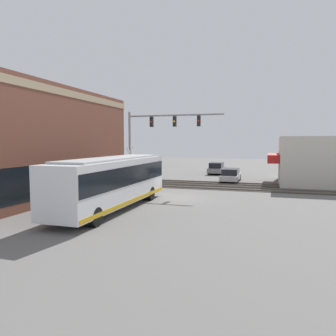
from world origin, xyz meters
name	(u,v)px	position (x,y,z in m)	size (l,w,h in m)	color
ground_plane	(178,198)	(0.00, 0.00, 0.00)	(120.00, 120.00, 0.00)	#605E5B
brick_building	(24,143)	(-2.74, 11.79, 4.18)	(18.34, 8.66, 8.35)	brown
shop_building	(330,161)	(11.96, -12.30, 2.39)	(9.18, 10.91, 4.78)	beige
city_bus	(113,181)	(-5.36, 2.80, 1.82)	(11.89, 2.59, 3.29)	silver
traffic_signal_gantry	(157,131)	(3.97, 3.11, 5.26)	(0.42, 8.76, 7.01)	gray
crossing_signal	(130,163)	(3.82, 5.71, 2.30)	(1.41, 1.18, 3.81)	gray
rail_track_near	(196,187)	(6.00, 0.00, 0.03)	(2.60, 60.00, 0.15)	#332D28
rail_track_far	(203,183)	(9.20, 0.00, 0.03)	(2.60, 60.00, 0.15)	#332D28
parked_car_silver	(231,175)	(11.46, -2.60, 0.67)	(4.89, 1.82, 1.42)	#B7B7BC
parked_car_grey	(217,169)	(19.36, 0.20, 0.71)	(4.48, 1.82, 1.54)	slate
pedestrian_at_crossing	(142,177)	(4.81, 4.99, 0.95)	(0.34, 0.34, 1.85)	#2D3351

